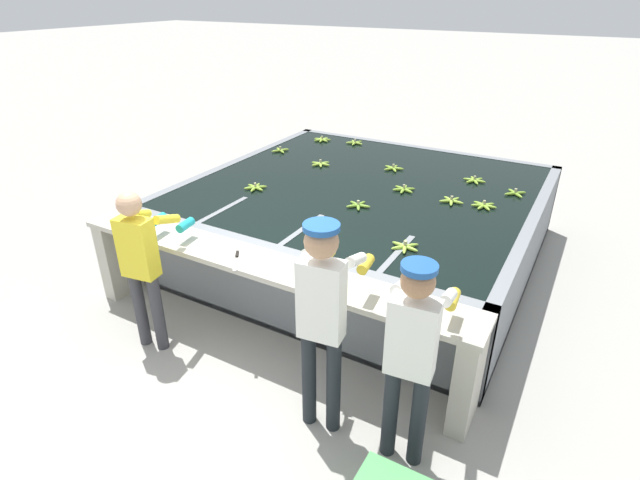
# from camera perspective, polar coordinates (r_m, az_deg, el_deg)

# --- Properties ---
(ground_plane) EXTENTS (80.00, 80.00, 0.00)m
(ground_plane) POSITION_cam_1_polar(r_m,az_deg,el_deg) (4.83, -8.07, -13.20)
(ground_plane) COLOR #A3A099
(ground_plane) RESTS_ON ground
(wash_tank) EXTENTS (4.05, 3.92, 0.93)m
(wash_tank) POSITION_cam_1_polar(r_m,az_deg,el_deg) (6.33, 4.84, 2.25)
(wash_tank) COLOR gray
(wash_tank) RESTS_ON ground
(work_ledge) EXTENTS (4.05, 0.45, 0.93)m
(work_ledge) POSITION_cam_1_polar(r_m,az_deg,el_deg) (4.59, -6.88, -5.46)
(work_ledge) COLOR #B7B2A3
(work_ledge) RESTS_ON ground
(worker_0) EXTENTS (0.48, 0.73, 1.58)m
(worker_0) POSITION_cam_1_polar(r_m,az_deg,el_deg) (4.72, -19.68, -1.94)
(worker_0) COLOR #38383D
(worker_0) RESTS_ON ground
(worker_1) EXTENTS (0.47, 0.74, 1.74)m
(worker_1) POSITION_cam_1_polar(r_m,az_deg,el_deg) (3.54, 0.34, -7.90)
(worker_1) COLOR #1E2328
(worker_1) RESTS_ON ground
(worker_2) EXTENTS (0.45, 0.73, 1.62)m
(worker_2) POSITION_cam_1_polar(r_m,az_deg,el_deg) (3.40, 10.50, -11.92)
(worker_2) COLOR #1E2328
(worker_2) RESTS_ON ground
(banana_bunch_floating_0) EXTENTS (0.27, 0.27, 0.08)m
(banana_bunch_floating_0) POSITION_cam_1_polar(r_m,az_deg,el_deg) (7.87, 4.01, 11.04)
(banana_bunch_floating_0) COLOR #93BC3D
(banana_bunch_floating_0) RESTS_ON wash_tank
(banana_bunch_floating_1) EXTENTS (0.27, 0.28, 0.08)m
(banana_bunch_floating_1) POSITION_cam_1_polar(r_m,az_deg,el_deg) (5.79, 18.22, 3.79)
(banana_bunch_floating_1) COLOR #8CB738
(banana_bunch_floating_1) RESTS_ON wash_tank
(banana_bunch_floating_2) EXTENTS (0.27, 0.28, 0.08)m
(banana_bunch_floating_2) POSITION_cam_1_polar(r_m,az_deg,el_deg) (6.04, 9.55, 5.75)
(banana_bunch_floating_2) COLOR #7FAD33
(banana_bunch_floating_2) RESTS_ON wash_tank
(banana_bunch_floating_3) EXTENTS (0.28, 0.28, 0.08)m
(banana_bunch_floating_3) POSITION_cam_1_polar(r_m,az_deg,el_deg) (4.68, 9.68, -0.73)
(banana_bunch_floating_3) COLOR #93BC3D
(banana_bunch_floating_3) RESTS_ON wash_tank
(banana_bunch_floating_4) EXTENTS (0.23, 0.23, 0.08)m
(banana_bunch_floating_4) POSITION_cam_1_polar(r_m,az_deg,el_deg) (6.27, 21.41, 5.00)
(banana_bunch_floating_4) COLOR #7FAD33
(banana_bunch_floating_4) RESTS_ON wash_tank
(banana_bunch_floating_5) EXTENTS (0.28, 0.26, 0.08)m
(banana_bunch_floating_5) POSITION_cam_1_polar(r_m,az_deg,el_deg) (6.87, 0.06, 8.71)
(banana_bunch_floating_5) COLOR #9EC642
(banana_bunch_floating_5) RESTS_ON wash_tank
(banana_bunch_floating_6) EXTENTS (0.27, 0.28, 0.08)m
(banana_bunch_floating_6) POSITION_cam_1_polar(r_m,az_deg,el_deg) (5.81, 14.78, 4.36)
(banana_bunch_floating_6) COLOR #93BC3D
(banana_bunch_floating_6) RESTS_ON wash_tank
(banana_bunch_floating_7) EXTENTS (0.28, 0.28, 0.08)m
(banana_bunch_floating_7) POSITION_cam_1_polar(r_m,az_deg,el_deg) (8.02, 0.24, 11.40)
(banana_bunch_floating_7) COLOR #93BC3D
(banana_bunch_floating_7) RESTS_ON wash_tank
(banana_bunch_floating_8) EXTENTS (0.28, 0.26, 0.08)m
(banana_bunch_floating_8) POSITION_cam_1_polar(r_m,az_deg,el_deg) (6.54, 17.23, 6.53)
(banana_bunch_floating_8) COLOR #8CB738
(banana_bunch_floating_8) RESTS_ON wash_tank
(banana_bunch_floating_9) EXTENTS (0.28, 0.28, 0.08)m
(banana_bunch_floating_9) POSITION_cam_1_polar(r_m,az_deg,el_deg) (6.06, -7.40, 5.98)
(banana_bunch_floating_9) COLOR #8CB738
(banana_bunch_floating_9) RESTS_ON wash_tank
(banana_bunch_floating_10) EXTENTS (0.27, 0.27, 0.08)m
(banana_bunch_floating_10) POSITION_cam_1_polar(r_m,az_deg,el_deg) (5.52, 4.37, 3.98)
(banana_bunch_floating_10) COLOR #75A333
(banana_bunch_floating_10) RESTS_ON wash_tank
(banana_bunch_floating_11) EXTENTS (0.28, 0.26, 0.08)m
(banana_bunch_floating_11) POSITION_cam_1_polar(r_m,az_deg,el_deg) (6.75, 8.37, 8.12)
(banana_bunch_floating_11) COLOR #8CB738
(banana_bunch_floating_11) RESTS_ON wash_tank
(banana_bunch_floating_12) EXTENTS (0.25, 0.25, 0.08)m
(banana_bunch_floating_12) POSITION_cam_1_polar(r_m,az_deg,el_deg) (7.49, -4.56, 10.18)
(banana_bunch_floating_12) COLOR #93BC3D
(banana_bunch_floating_12) RESTS_ON wash_tank
(knife_0) EXTENTS (0.15, 0.34, 0.02)m
(knife_0) POSITION_cam_1_polar(r_m,az_deg,el_deg) (4.03, 1.22, -5.25)
(knife_0) COLOR silver
(knife_0) RESTS_ON work_ledge
(knife_1) EXTENTS (0.22, 0.31, 0.02)m
(knife_1) POSITION_cam_1_polar(r_m,az_deg,el_deg) (4.50, -9.51, -2.01)
(knife_1) COLOR silver
(knife_1) RESTS_ON work_ledge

